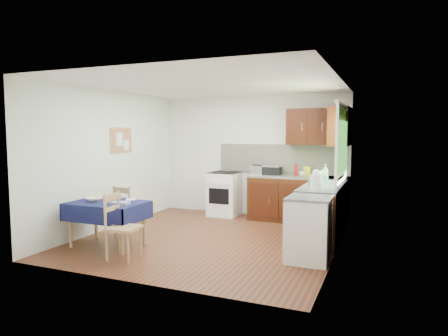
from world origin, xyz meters
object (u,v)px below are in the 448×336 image
at_px(toaster, 257,170).
at_px(dish_rack, 322,181).
at_px(sandwich_press, 272,170).
at_px(chair_near, 121,224).
at_px(chair_far, 127,210).
at_px(kettle, 316,181).
at_px(dining_table, 107,209).

distance_m(toaster, dish_rack, 1.63).
height_order(toaster, dish_rack, dish_rack).
bearing_deg(dish_rack, sandwich_press, 152.31).
height_order(chair_near, dish_rack, dish_rack).
distance_m(chair_far, kettle, 3.11).
distance_m(chair_near, sandwich_press, 3.52).
bearing_deg(dining_table, sandwich_press, 49.71).
distance_m(chair_far, chair_near, 1.18).
relative_size(chair_near, sandwich_press, 2.78).
bearing_deg(sandwich_press, chair_near, -129.38).
bearing_deg(chair_near, sandwich_press, -26.20).
bearing_deg(kettle, sandwich_press, 122.97).
relative_size(dining_table, toaster, 4.47).
bearing_deg(sandwich_press, dish_rack, -56.34).
height_order(chair_far, sandwich_press, sandwich_press).
xyz_separation_m(dining_table, chair_far, (-0.06, 0.57, -0.12)).
bearing_deg(chair_far, toaster, -121.96).
xyz_separation_m(toaster, kettle, (1.46, -1.73, 0.04)).
bearing_deg(toaster, kettle, -67.46).
bearing_deg(dish_rack, chair_near, -124.35).
xyz_separation_m(toaster, dish_rack, (1.42, -0.81, -0.07)).
bearing_deg(chair_far, dining_table, 99.38).
xyz_separation_m(chair_near, dish_rack, (2.35, 2.39, 0.44)).
distance_m(dining_table, sandwich_press, 3.38).
bearing_deg(kettle, chair_near, -148.43).
bearing_deg(toaster, chair_far, -143.06).
height_order(chair_near, sandwich_press, sandwich_press).
bearing_deg(sandwich_press, chair_far, -148.13).
relative_size(chair_near, dish_rack, 2.19).
height_order(sandwich_press, kettle, kettle).
bearing_deg(dining_table, kettle, 11.73).
relative_size(dining_table, kettle, 3.76).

